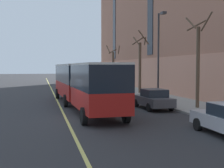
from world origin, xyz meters
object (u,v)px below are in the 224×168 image
Objects in this scene: parked_car_darkgray_2 at (153,99)px; street_lamp at (159,48)px; city_bus at (82,82)px; street_tree_mid_block at (198,61)px; fire_hydrant at (128,90)px; street_tree_far_uptown at (140,63)px; parked_car_black_3 at (104,85)px; street_tree_far_downtown at (113,66)px.

street_lamp is at bearing 62.57° from parked_car_darkgray_2.
street_tree_mid_block reaches higher than city_bus.
parked_car_darkgray_2 is 6.26× the size of fire_hydrant.
fire_hydrant is at bearing 82.50° from parked_car_darkgray_2.
street_tree_far_uptown reaches higher than parked_car_darkgray_2.
city_bus is 9.16m from street_tree_mid_block.
parked_car_darkgray_2 is 4.41m from street_tree_mid_block.
street_lamp is at bearing -83.02° from parked_car_black_3.
parked_car_black_3 reaches higher than fire_hydrant.
street_lamp reaches higher than city_bus.
parked_car_black_3 is 0.62× the size of street_tree_far_uptown.
parked_car_black_3 is at bearing 72.89° from city_bus.
city_bus is at bearing -127.81° from street_tree_far_uptown.
street_tree_far_uptown is at bearing 52.19° from city_bus.
parked_car_darkgray_2 is 19.12m from parked_car_black_3.
street_tree_far_uptown is (3.18, 13.10, 2.97)m from parked_car_darkgray_2.
city_bus is 13.81m from street_tree_far_uptown.
street_tree_far_downtown is at bearing 90.01° from street_tree_far_uptown.
parked_car_darkgray_2 is (5.21, -2.28, -1.25)m from city_bus.
city_bus is 7.75m from street_lamp.
parked_car_black_3 is at bearing 118.07° from street_tree_far_uptown.
street_tree_mid_block is 28.22m from street_tree_far_downtown.
street_tree_far_downtown reaches higher than parked_car_darkgray_2.
parked_car_darkgray_2 is 13.80m from street_tree_far_uptown.
parked_car_black_3 is (-0.03, 19.12, 0.00)m from parked_car_darkgray_2.
parked_car_darkgray_2 is 5.77m from street_lamp.
street_tree_far_downtown is 23.73m from street_lamp.
city_bus reaches higher than parked_car_black_3.
street_lamp reaches higher than fire_hydrant.
parked_car_black_3 is at bearing 99.09° from street_tree_mid_block.
city_bus is at bearing -108.58° from street_tree_far_downtown.
parked_car_darkgray_2 is at bearing 163.09° from street_tree_mid_block.
street_lamp reaches higher than parked_car_darkgray_2.
street_lamp is at bearing -97.87° from street_tree_far_uptown.
parked_car_black_3 is at bearing 107.59° from fire_hydrant.
parked_car_darkgray_2 is 0.57× the size of street_lamp.
street_lamp reaches higher than parked_car_black_3.
parked_car_black_3 is 9.14m from street_tree_far_downtown.
street_tree_mid_block is at bearing -89.99° from street_tree_far_uptown.
street_tree_far_uptown reaches higher than street_tree_mid_block.
street_tree_mid_block is 0.97× the size of street_tree_far_uptown.
street_lamp reaches higher than street_tree_mid_block.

